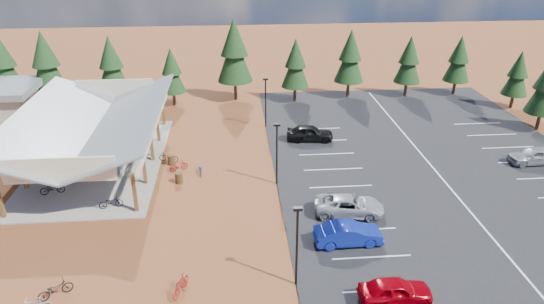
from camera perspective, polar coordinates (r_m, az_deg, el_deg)
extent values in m
plane|color=brown|center=(36.97, -6.94, -5.50)|extent=(140.00, 140.00, 0.00)
cube|color=black|center=(42.92, 18.68, -2.13)|extent=(27.00, 44.00, 0.04)
cube|color=gray|center=(44.67, -19.62, -1.14)|extent=(10.60, 18.60, 0.10)
cube|color=brown|center=(41.96, -27.29, -1.95)|extent=(0.25, 0.25, 3.00)
cube|color=brown|center=(45.49, -25.50, 0.44)|extent=(0.25, 0.25, 3.00)
cube|color=brown|center=(49.12, -23.96, 2.49)|extent=(0.25, 0.25, 3.00)
cube|color=brown|center=(52.84, -22.64, 4.24)|extent=(0.25, 0.25, 3.00)
cube|color=brown|center=(35.65, -15.86, -4.63)|extent=(0.25, 0.25, 3.00)
cube|color=brown|center=(39.29, -14.84, -1.60)|extent=(0.25, 0.25, 3.00)
cube|color=brown|center=(43.04, -14.00, 0.91)|extent=(0.25, 0.25, 3.00)
cube|color=brown|center=(46.86, -13.30, 3.01)|extent=(0.25, 0.25, 3.00)
cube|color=brown|center=(50.75, -12.70, 4.79)|extent=(0.25, 0.25, 3.00)
cube|color=beige|center=(45.09, -26.32, 2.15)|extent=(0.22, 18.00, 0.35)
cube|color=beige|center=(42.40, -13.68, 2.77)|extent=(0.22, 18.00, 0.35)
cube|color=slate|center=(44.05, -24.00, 3.36)|extent=(5.85, 19.40, 2.13)
cube|color=slate|center=(42.47, -16.60, 3.77)|extent=(5.85, 19.40, 2.13)
cube|color=beige|center=(35.33, -23.79, -1.97)|extent=(7.50, 0.15, 1.80)
cube|color=beige|center=(51.44, -17.98, 7.16)|extent=(7.50, 0.15, 1.80)
cylinder|color=black|center=(27.39, 2.93, -11.23)|extent=(0.14, 0.14, 5.00)
cube|color=black|center=(25.96, 3.06, -6.70)|extent=(0.50, 0.25, 0.18)
cylinder|color=black|center=(37.66, 0.56, -0.38)|extent=(0.14, 0.14, 5.00)
cube|color=black|center=(36.63, 0.58, 3.22)|extent=(0.50, 0.25, 0.18)
cylinder|color=black|center=(48.72, -0.75, 5.69)|extent=(0.14, 0.14, 5.00)
cube|color=black|center=(47.93, -0.77, 8.57)|extent=(0.50, 0.25, 0.18)
cylinder|color=#432D18|center=(39.39, -10.90, -3.00)|extent=(0.60, 0.60, 0.90)
cylinder|color=#432D18|center=(42.49, -11.79, -0.91)|extent=(0.60, 0.60, 0.90)
cylinder|color=#382314|center=(62.81, -28.31, 5.70)|extent=(0.36, 0.36, 1.99)
cone|color=black|center=(61.94, -28.95, 8.63)|extent=(3.49, 3.49, 4.77)
cone|color=black|center=(61.51, -29.34, 10.39)|extent=(2.70, 2.70, 3.57)
cylinder|color=#382314|center=(59.56, -24.34, 5.63)|extent=(0.36, 0.36, 2.13)
cone|color=black|center=(58.59, -24.96, 8.96)|extent=(3.75, 3.75, 5.12)
cone|color=black|center=(58.12, -25.35, 10.97)|extent=(2.90, 2.90, 3.84)
cylinder|color=#382314|center=(58.09, -17.88, 6.12)|extent=(0.36, 0.36, 1.94)
cone|color=black|center=(57.17, -18.32, 9.24)|extent=(3.42, 3.42, 4.66)
cone|color=black|center=(56.71, -18.59, 11.12)|extent=(2.64, 2.64, 3.50)
cylinder|color=#382314|center=(56.62, -11.44, 6.19)|extent=(0.36, 0.36, 1.61)
cone|color=black|center=(55.82, -11.68, 8.85)|extent=(2.84, 2.84, 3.87)
cone|color=black|center=(55.40, -11.82, 10.45)|extent=(2.20, 2.20, 2.91)
cylinder|color=#382314|center=(57.49, -4.30, 7.28)|extent=(0.36, 0.36, 2.31)
cone|color=black|center=(56.41, -4.43, 11.07)|extent=(4.06, 4.06, 5.53)
cone|color=black|center=(55.90, -4.51, 13.36)|extent=(3.14, 3.14, 4.15)
cylinder|color=#382314|center=(56.93, 2.70, 6.87)|extent=(0.36, 0.36, 1.79)
cone|color=black|center=(56.05, 2.77, 9.83)|extent=(3.15, 3.15, 4.30)
cone|color=black|center=(55.60, 2.80, 11.61)|extent=(2.44, 2.44, 3.23)
cylinder|color=#382314|center=(59.04, 8.92, 7.35)|extent=(0.36, 0.36, 1.96)
cone|color=black|center=(58.12, 9.14, 10.48)|extent=(3.45, 3.45, 4.71)
cone|color=black|center=(57.67, 9.28, 12.36)|extent=(2.67, 2.67, 3.53)
cylinder|color=#382314|center=(60.79, 15.43, 7.17)|extent=(0.36, 0.36, 1.77)
cone|color=black|center=(59.98, 15.76, 9.91)|extent=(3.12, 3.12, 4.26)
cone|color=black|center=(59.56, 15.96, 11.55)|extent=(2.41, 2.41, 3.19)
cylinder|color=#382314|center=(63.21, 20.63, 7.12)|extent=(0.36, 0.36, 1.75)
cone|color=black|center=(62.44, 21.05, 9.71)|extent=(3.08, 3.08, 4.20)
cone|color=black|center=(62.04, 21.30, 11.26)|extent=(2.38, 2.38, 3.15)
cylinder|color=#382314|center=(55.44, 28.85, 3.21)|extent=(0.36, 0.36, 1.87)
cylinder|color=#382314|center=(61.01, 26.38, 5.39)|extent=(0.36, 0.36, 1.59)
cone|color=black|center=(60.27, 26.87, 7.80)|extent=(2.80, 2.80, 3.81)
cone|color=black|center=(59.89, 27.16, 9.24)|extent=(2.16, 2.16, 2.86)
imported|color=black|center=(40.57, -24.44, -3.92)|extent=(1.87, 1.03, 0.93)
imported|color=#9A9EA2|center=(41.81, -24.10, -2.88)|extent=(1.79, 0.61, 1.06)
imported|color=#232EA1|center=(45.20, -21.94, -0.52)|extent=(1.78, 0.99, 0.89)
imported|color=maroon|center=(50.01, -19.54, 2.42)|extent=(1.79, 0.61, 1.06)
imported|color=black|center=(37.12, -18.43, -5.63)|extent=(1.78, 0.98, 0.89)
imported|color=#9FA2A7|center=(40.76, -17.08, -2.41)|extent=(1.82, 0.61, 1.08)
imported|color=#274195|center=(44.55, -15.03, 0.14)|extent=(1.71, 0.64, 0.89)
imported|color=maroon|center=(50.58, -15.08, 3.32)|extent=(1.86, 0.54, 1.11)
imported|color=maroon|center=(28.45, -10.69, -15.09)|extent=(1.17, 1.91, 1.11)
imported|color=black|center=(30.27, -24.16, -14.52)|extent=(1.97, 1.57, 1.00)
imported|color=navy|center=(40.58, -8.41, -1.98)|extent=(0.75, 1.61, 0.81)
imported|color=maroon|center=(41.28, -10.92, -1.58)|extent=(1.63, 1.10, 0.96)
imported|color=black|center=(43.06, -12.08, -0.56)|extent=(1.84, 1.02, 0.91)
imported|color=#99000A|center=(28.18, 14.31, -15.52)|extent=(4.02, 1.63, 1.37)
imported|color=navy|center=(31.89, 8.97, -9.50)|extent=(4.45, 1.67, 1.45)
imported|color=#999BA1|center=(34.93, 9.06, -6.23)|extent=(5.21, 2.94, 1.37)
imported|color=black|center=(46.27, 4.48, 2.26)|extent=(4.57, 2.24, 1.50)
imported|color=gray|center=(47.31, 28.44, -0.37)|extent=(4.34, 1.83, 1.47)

